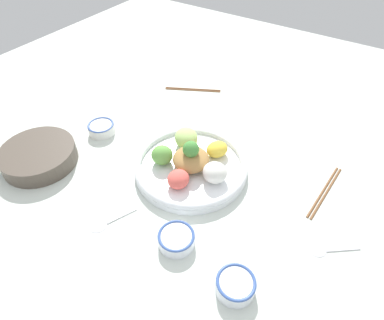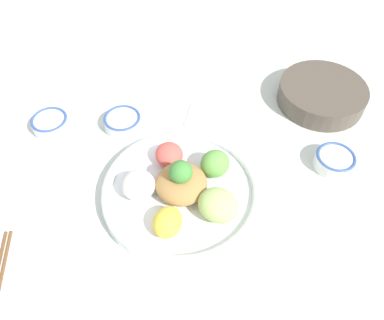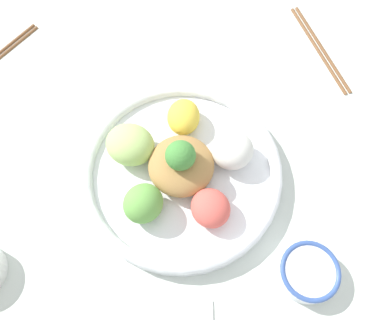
# 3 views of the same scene
# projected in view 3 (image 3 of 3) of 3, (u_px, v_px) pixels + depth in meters

# --- Properties ---
(ground_plane) EXTENTS (2.40, 2.40, 0.00)m
(ground_plane) POSITION_uv_depth(u_px,v_px,m) (195.00, 170.00, 0.65)
(ground_plane) COLOR silver
(salad_platter) EXTENTS (0.34, 0.34, 0.11)m
(salad_platter) POSITION_uv_depth(u_px,v_px,m) (180.00, 167.00, 0.63)
(salad_platter) COLOR white
(salad_platter) RESTS_ON ground_plane
(rice_bowl_blue) EXTENTS (0.09, 0.09, 0.04)m
(rice_bowl_blue) POSITION_uv_depth(u_px,v_px,m) (308.00, 272.00, 0.57)
(rice_bowl_blue) COLOR white
(rice_bowl_blue) RESTS_ON ground_plane
(chopsticks_pair_near) EXTENTS (0.23, 0.03, 0.01)m
(chopsticks_pair_near) POSITION_uv_depth(u_px,v_px,m) (320.00, 48.00, 0.76)
(chopsticks_pair_near) COLOR brown
(chopsticks_pair_near) RESTS_ON ground_plane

